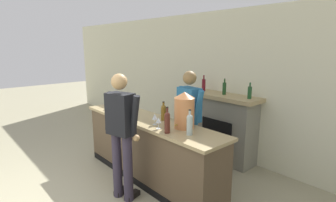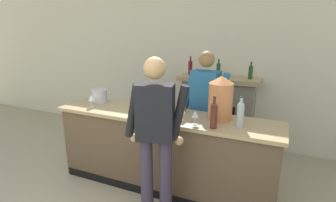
% 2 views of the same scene
% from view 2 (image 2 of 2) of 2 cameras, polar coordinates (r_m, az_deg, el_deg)
% --- Properties ---
extents(wall_back_panel, '(12.00, 0.07, 2.75)m').
position_cam_2_polar(wall_back_panel, '(4.75, 7.60, 7.70)').
color(wall_back_panel, beige).
rests_on(wall_back_panel, ground_plane).
extents(bar_counter, '(2.82, 0.63, 0.99)m').
position_cam_2_polar(bar_counter, '(3.40, -1.03, -10.81)').
color(bar_counter, brown).
rests_on(bar_counter, ground_plane).
extents(fireplace_stone, '(1.33, 0.52, 1.55)m').
position_cam_2_polar(fireplace_stone, '(4.58, 10.73, -2.28)').
color(fireplace_stone, gray).
rests_on(fireplace_stone, ground_plane).
extents(person_customer, '(0.64, 0.37, 1.76)m').
position_cam_2_polar(person_customer, '(2.62, -2.69, -7.64)').
color(person_customer, '#373041').
rests_on(person_customer, ground_plane).
extents(person_bartender, '(0.66, 0.33, 1.73)m').
position_cam_2_polar(person_bartender, '(3.55, 7.96, -1.82)').
color(person_bartender, '#4D3D2E').
rests_on(person_bartender, ground_plane).
extents(copper_dispenser, '(0.28, 0.32, 0.50)m').
position_cam_2_polar(copper_dispenser, '(3.03, 11.39, 0.70)').
color(copper_dispenser, '#CD7F48').
rests_on(copper_dispenser, bar_counter).
extents(ice_bucket_steel, '(0.22, 0.22, 0.18)m').
position_cam_2_polar(ice_bucket_steel, '(3.84, -14.66, 1.11)').
color(ice_bucket_steel, silver).
rests_on(ice_bucket_steel, bar_counter).
extents(wine_bottle_rose_blush, '(0.07, 0.07, 0.35)m').
position_cam_2_polar(wine_bottle_rose_blush, '(2.76, 9.94, -2.83)').
color(wine_bottle_rose_blush, '#52241B').
rests_on(wine_bottle_rose_blush, bar_counter).
extents(wine_bottle_port_short, '(0.08, 0.08, 0.29)m').
position_cam_2_polar(wine_bottle_port_short, '(3.22, 3.23, -0.39)').
color(wine_bottle_port_short, brown).
rests_on(wine_bottle_port_short, bar_counter).
extents(wine_bottle_merlot_tall, '(0.08, 0.08, 0.33)m').
position_cam_2_polar(wine_bottle_merlot_tall, '(2.87, 15.50, -2.57)').
color(wine_bottle_merlot_tall, '#A2B5B0').
rests_on(wine_bottle_merlot_tall, bar_counter).
extents(wine_glass_by_dispenser, '(0.08, 0.08, 0.16)m').
position_cam_2_polar(wine_glass_by_dispenser, '(2.98, 3.17, -2.08)').
color(wine_glass_by_dispenser, silver).
rests_on(wine_glass_by_dispenser, bar_counter).
extents(wine_glass_front_left, '(0.08, 0.08, 0.17)m').
position_cam_2_polar(wine_glass_front_left, '(3.61, -16.36, 0.62)').
color(wine_glass_front_left, silver).
rests_on(wine_glass_front_left, bar_counter).
extents(wine_glass_back_row, '(0.08, 0.08, 0.16)m').
position_cam_2_polar(wine_glass_back_row, '(2.85, 5.95, -2.96)').
color(wine_glass_back_row, silver).
rests_on(wine_glass_back_row, bar_counter).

